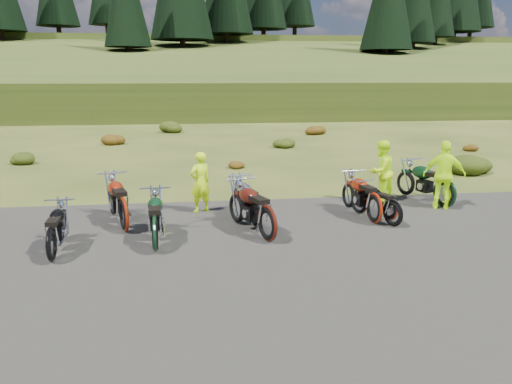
{
  "coord_description": "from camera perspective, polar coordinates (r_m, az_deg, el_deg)",
  "views": [
    {
      "loc": [
        -1.99,
        -10.13,
        3.65
      ],
      "look_at": [
        -0.56,
        1.22,
        0.93
      ],
      "focal_mm": 35.0,
      "sensor_mm": 36.0,
      "label": 1
    }
  ],
  "objects": [
    {
      "name": "ground",
      "position": [
        10.95,
        3.71,
        -6.12
      ],
      "size": [
        300.0,
        300.0,
        0.0
      ],
      "primitive_type": "plane",
      "color": "#353D14",
      "rests_on": "ground"
    },
    {
      "name": "gravel_pad",
      "position": [
        9.13,
        6.1,
        -10.26
      ],
      "size": [
        20.0,
        12.0,
        0.04
      ],
      "primitive_type": "cube",
      "color": "black",
      "rests_on": "ground"
    },
    {
      "name": "hill_slope",
      "position": [
        60.28,
        -5.36,
        9.86
      ],
      "size": [
        300.0,
        45.97,
        9.37
      ],
      "primitive_type": null,
      "rotation": [
        0.14,
        0.0,
        0.0
      ],
      "color": "#2C4216",
      "rests_on": "ground"
    },
    {
      "name": "hill_plateau",
      "position": [
        120.21,
        -6.36,
        11.56
      ],
      "size": [
        300.0,
        90.0,
        9.17
      ],
      "primitive_type": "cube",
      "color": "#2C4216",
      "rests_on": "ground"
    },
    {
      "name": "shrub_1",
      "position": [
        22.83,
        -25.3,
        3.67
      ],
      "size": [
        1.03,
        1.03,
        0.61
      ],
      "primitive_type": "ellipsoid",
      "color": "black",
      "rests_on": "ground"
    },
    {
      "name": "shrub_2",
      "position": [
        27.26,
        -16.1,
        5.98
      ],
      "size": [
        1.3,
        1.3,
        0.77
      ],
      "primitive_type": "ellipsoid",
      "color": "#5B290B",
      "rests_on": "ground"
    },
    {
      "name": "shrub_3",
      "position": [
        32.22,
        -9.56,
        7.52
      ],
      "size": [
        1.56,
        1.56,
        0.92
      ],
      "primitive_type": "ellipsoid",
      "color": "black",
      "rests_on": "ground"
    },
    {
      "name": "shrub_4",
      "position": [
        19.7,
        -2.45,
        3.36
      ],
      "size": [
        0.77,
        0.77,
        0.45
      ],
      "primitive_type": "ellipsoid",
      "color": "#5B290B",
      "rests_on": "ground"
    },
    {
      "name": "shrub_5",
      "position": [
        25.26,
        3.13,
        5.75
      ],
      "size": [
        1.03,
        1.03,
        0.61
      ],
      "primitive_type": "ellipsoid",
      "color": "black",
      "rests_on": "ground"
    },
    {
      "name": "shrub_6",
      "position": [
        31.0,
        6.7,
        7.24
      ],
      "size": [
        1.3,
        1.3,
        0.77
      ],
      "primitive_type": "ellipsoid",
      "color": "#5B290B",
      "rests_on": "ground"
    },
    {
      "name": "shrub_7",
      "position": [
        20.32,
        23.38,
        3.25
      ],
      "size": [
        1.56,
        1.56,
        0.92
      ],
      "primitive_type": "ellipsoid",
      "color": "black",
      "rests_on": "ground"
    },
    {
      "name": "shrub_8",
      "position": [
        26.33,
        23.04,
        4.85
      ],
      "size": [
        0.77,
        0.77,
        0.45
      ],
      "primitive_type": "ellipsoid",
      "color": "#5B290B",
      "rests_on": "ground"
    },
    {
      "name": "motorcycle_0",
      "position": [
        10.78,
        -22.19,
        -7.45
      ],
      "size": [
        0.76,
        1.98,
        1.02
      ],
      "primitive_type": null,
      "rotation": [
        0.0,
        0.0,
        1.63
      ],
      "color": "black",
      "rests_on": "ground"
    },
    {
      "name": "motorcycle_1",
      "position": [
        12.22,
        -14.74,
        -4.46
      ],
      "size": [
        1.46,
        2.45,
        1.22
      ],
      "primitive_type": null,
      "rotation": [
        0.0,
        0.0,
        1.89
      ],
      "color": "maroon",
      "rests_on": "ground"
    },
    {
      "name": "motorcycle_2",
      "position": [
        10.74,
        -11.36,
        -6.76
      ],
      "size": [
        0.81,
        2.18,
        1.12
      ],
      "primitive_type": null,
      "rotation": [
        0.0,
        0.0,
        1.61
      ],
      "color": "black",
      "rests_on": "ground"
    },
    {
      "name": "motorcycle_3",
      "position": [
        12.12,
        -0.08,
        -4.15
      ],
      "size": [
        1.14,
        2.21,
        1.1
      ],
      "primitive_type": null,
      "rotation": [
        0.0,
        0.0,
        1.79
      ],
      "color": "#A7A8AC",
      "rests_on": "ground"
    },
    {
      "name": "motorcycle_4",
      "position": [
        11.14,
        1.3,
        -5.75
      ],
      "size": [
        1.54,
        2.44,
        1.21
      ],
      "primitive_type": null,
      "rotation": [
        0.0,
        0.0,
        1.93
      ],
      "color": "#47130B",
      "rests_on": "ground"
    },
    {
      "name": "motorcycle_5",
      "position": [
        12.63,
        15.27,
        -3.91
      ],
      "size": [
        1.27,
        1.95,
        0.97
      ],
      "primitive_type": null,
      "rotation": [
        0.0,
        0.0,
        1.95
      ],
      "color": "black",
      "rests_on": "ground"
    },
    {
      "name": "motorcycle_6",
      "position": [
        12.78,
        13.27,
        -3.58
      ],
      "size": [
        1.02,
        2.25,
        1.14
      ],
      "primitive_type": null,
      "rotation": [
        0.0,
        0.0,
        1.71
      ],
      "color": "maroon",
      "rests_on": "ground"
    },
    {
      "name": "motorcycle_7",
      "position": [
        14.81,
        20.62,
        -1.77
      ],
      "size": [
        1.47,
        2.43,
        1.21
      ],
      "primitive_type": null,
      "rotation": [
        0.0,
        0.0,
        1.9
      ],
      "color": "black",
      "rests_on": "ground"
    },
    {
      "name": "person_middle",
      "position": [
        13.33,
        -6.4,
        1.0
      ],
      "size": [
        0.71,
        0.63,
        1.62
      ],
      "primitive_type": "imported",
      "rotation": [
        0.0,
        0.0,
        3.65
      ],
      "color": "#C1F60C",
      "rests_on": "ground"
    },
    {
      "name": "person_right_a",
      "position": [
        14.73,
        14.08,
        2.19
      ],
      "size": [
        1.1,
        1.04,
        1.79
      ],
      "primitive_type": "imported",
      "rotation": [
        0.0,
        0.0,
        3.71
      ],
      "color": "#C1F60C",
      "rests_on": "ground"
    },
    {
      "name": "person_right_b",
      "position": [
        14.47,
        20.71,
        1.71
      ],
      "size": [
        1.19,
        0.86,
        1.88
      ],
      "primitive_type": "imported",
      "rotation": [
        0.0,
        0.0,
        2.72
      ],
      "color": "#C1F60C",
      "rests_on": "ground"
    }
  ]
}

